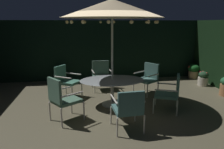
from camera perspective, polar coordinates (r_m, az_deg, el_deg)
The scene contains 13 objects.
ground_plane at distance 5.82m, azimuth -0.77°, elevation -9.26°, with size 8.63×6.93×0.02m, color brown.
hedge_backdrop_rear at distance 8.73m, azimuth -3.56°, elevation 6.38°, with size 8.63×0.30×2.33m, color black.
patio_dining_table at distance 5.95m, azimuth 0.05°, elevation -2.51°, with size 1.77×1.23×0.73m.
patio_umbrella at distance 5.73m, azimuth 0.05°, elevation 16.94°, with size 2.63×2.63×2.89m.
patio_chair_north at distance 5.75m, azimuth 15.15°, elevation -4.20°, with size 0.81×0.83×0.95m.
patio_chair_northeast at distance 7.05m, azimuth 9.48°, elevation -0.54°, with size 0.80×0.80×0.97m.
patio_chair_east at distance 7.43m, azimuth -2.79°, elevation 0.27°, with size 0.70×0.67×0.96m.
patio_chair_southeast at distance 6.72m, azimuth -12.11°, elevation -1.20°, with size 0.82×0.80×0.97m.
patio_chair_south at distance 5.06m, azimuth -13.04°, elevation -5.79°, with size 0.82×0.81×1.06m.
patio_chair_southwest at distance 4.55m, azimuth 4.34°, elevation -8.57°, with size 0.65×0.67×0.93m.
potted_plant_back_center at distance 9.48m, azimuth 20.62°, elevation 0.98°, with size 0.47×0.47×0.59m.
potted_plant_left_near at distance 8.39m, azimuth -13.55°, elevation -0.15°, with size 0.37×0.37×0.62m.
potted_plant_back_left at distance 8.56m, azimuth 22.82°, elevation -0.93°, with size 0.36×0.36×0.52m.
Camera 1 is at (-0.67, -5.32, 2.24)m, focal length 34.80 mm.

